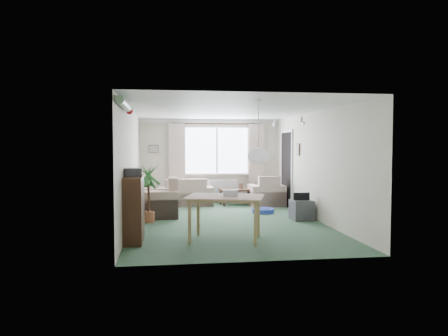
{
  "coord_description": "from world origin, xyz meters",
  "views": [
    {
      "loc": [
        -1.34,
        -9.25,
        1.66
      ],
      "look_at": [
        0.0,
        0.3,
        1.15
      ],
      "focal_mm": 35.0,
      "sensor_mm": 36.0,
      "label": 1
    }
  ],
  "objects": [
    {
      "name": "bauble_cluster_b",
      "position": [
        1.6,
        -0.3,
        2.22
      ],
      "size": [
        0.2,
        0.2,
        0.2
      ],
      "primitive_type": "sphere",
      "color": "silver"
    },
    {
      "name": "wall_picture_right",
      "position": [
        1.98,
        1.2,
        1.55
      ],
      "size": [
        0.03,
        0.24,
        0.3
      ],
      "primitive_type": "cube",
      "color": "brown"
    },
    {
      "name": "sofa",
      "position": [
        -0.73,
        2.75,
        0.37
      ],
      "size": [
        1.52,
        0.85,
        0.75
      ],
      "primitive_type": "cube",
      "rotation": [
        0.0,
        0.0,
        3.1
      ],
      "color": "#C8AD97",
      "rests_on": "ground"
    },
    {
      "name": "doorway",
      "position": [
        1.99,
        2.2,
        1.0
      ],
      "size": [
        0.03,
        0.95,
        2.0
      ],
      "primitive_type": "cube",
      "color": "black"
    },
    {
      "name": "curtain_right",
      "position": [
        1.35,
        3.13,
        1.27
      ],
      "size": [
        0.45,
        0.08,
        2.0
      ],
      "primitive_type": "cube",
      "color": "beige"
    },
    {
      "name": "wall_picture_back",
      "position": [
        -1.6,
        3.23,
        1.55
      ],
      "size": [
        0.28,
        0.03,
        0.22
      ],
      "primitive_type": "cube",
      "color": "brown"
    },
    {
      "name": "ground",
      "position": [
        0.0,
        0.0,
        0.0
      ],
      "size": [
        6.5,
        6.5,
        0.0
      ],
      "primitive_type": "plane",
      "color": "#2E4D36"
    },
    {
      "name": "houseplant",
      "position": [
        -1.65,
        0.17,
        0.63
      ],
      "size": [
        0.66,
        0.66,
        1.26
      ],
      "primitive_type": "cylinder",
      "rotation": [
        0.0,
        0.0,
        0.26
      ],
      "color": "#22591E",
      "rests_on": "ground"
    },
    {
      "name": "photo_frame",
      "position": [
        0.81,
        2.63,
        0.52
      ],
      "size": [
        0.12,
        0.06,
        0.16
      ],
      "primitive_type": "cube",
      "rotation": [
        0.0,
        0.0,
        0.37
      ],
      "color": "brown",
      "rests_on": "coffee_table"
    },
    {
      "name": "tinsel_garland",
      "position": [
        -1.92,
        -2.3,
        2.28
      ],
      "size": [
        1.6,
        1.6,
        0.12
      ],
      "primitive_type": "cylinder",
      "color": "#196626"
    },
    {
      "name": "dining_table",
      "position": [
        -0.27,
        -1.8,
        0.38
      ],
      "size": [
        1.38,
        1.11,
        0.75
      ],
      "primitive_type": "cube",
      "rotation": [
        0.0,
        0.0,
        -0.29
      ],
      "color": "#A18D57",
      "rests_on": "ground"
    },
    {
      "name": "curtain_rod",
      "position": [
        0.2,
        3.15,
        2.27
      ],
      "size": [
        2.6,
        0.03,
        0.03
      ],
      "primitive_type": "cube",
      "color": "black"
    },
    {
      "name": "armchair_left",
      "position": [
        -1.5,
        0.9,
        0.45
      ],
      "size": [
        0.99,
        1.04,
        0.91
      ],
      "primitive_type": "cube",
      "rotation": [
        0.0,
        0.0,
        -1.54
      ],
      "color": "beige",
      "rests_on": "ground"
    },
    {
      "name": "radiator",
      "position": [
        0.2,
        3.19,
        0.4
      ],
      "size": [
        1.2,
        0.1,
        0.55
      ],
      "primitive_type": "cube",
      "color": "white"
    },
    {
      "name": "bauble_cluster_a",
      "position": [
        1.3,
        0.9,
        2.22
      ],
      "size": [
        0.2,
        0.2,
        0.2
      ],
      "primitive_type": "sphere",
      "color": "silver"
    },
    {
      "name": "window",
      "position": [
        0.2,
        3.23,
        1.5
      ],
      "size": [
        1.8,
        0.03,
        1.3
      ],
      "primitive_type": "cube",
      "color": "white"
    },
    {
      "name": "pet_bed",
      "position": [
        1.08,
        1.1,
        0.05
      ],
      "size": [
        0.61,
        0.61,
        0.11
      ],
      "primitive_type": "cylinder",
      "rotation": [
        0.0,
        0.0,
        0.14
      ],
      "color": "navy",
      "rests_on": "ground"
    },
    {
      "name": "gift_box",
      "position": [
        -0.18,
        -1.76,
        0.81
      ],
      "size": [
        0.27,
        0.21,
        0.12
      ],
      "primitive_type": "cube",
      "rotation": [
        0.0,
        0.0,
        -0.11
      ],
      "color": "silver",
      "rests_on": "dining_table"
    },
    {
      "name": "hifi_box",
      "position": [
        -1.84,
        -1.62,
        1.19
      ],
      "size": [
        0.3,
        0.36,
        0.14
      ],
      "primitive_type": "cube",
      "rotation": [
        0.0,
        0.0,
        0.05
      ],
      "color": "#333338",
      "rests_on": "bookshelf"
    },
    {
      "name": "tv_cube",
      "position": [
        1.7,
        0.03,
        0.22
      ],
      "size": [
        0.45,
        0.5,
        0.44
      ],
      "primitive_type": "cube",
      "rotation": [
        0.0,
        0.0,
        0.03
      ],
      "color": "#404046",
      "rests_on": "ground"
    },
    {
      "name": "bookshelf",
      "position": [
        -1.84,
        -1.67,
        0.56
      ],
      "size": [
        0.32,
        0.92,
        1.12
      ],
      "primitive_type": "cube",
      "rotation": [
        0.0,
        0.0,
        -0.01
      ],
      "color": "black",
      "rests_on": "ground"
    },
    {
      "name": "curtain_left",
      "position": [
        -0.95,
        3.13,
        1.27
      ],
      "size": [
        0.45,
        0.08,
        2.0
      ],
      "primitive_type": "cube",
      "color": "beige"
    },
    {
      "name": "pendant_lamp",
      "position": [
        0.2,
        -2.3,
        1.48
      ],
      "size": [
        0.36,
        0.36,
        0.36
      ],
      "primitive_type": "sphere",
      "color": "white"
    },
    {
      "name": "coffee_table",
      "position": [
        0.72,
        2.64,
        0.22
      ],
      "size": [
        1.03,
        0.63,
        0.44
      ],
      "primitive_type": "cube",
      "rotation": [
        0.0,
        0.0,
        0.08
      ],
      "color": "black",
      "rests_on": "ground"
    },
    {
      "name": "armchair_corner",
      "position": [
        1.48,
        2.4,
        0.41
      ],
      "size": [
        0.94,
        0.89,
        0.83
      ],
      "primitive_type": "cube",
      "rotation": [
        0.0,
        0.0,
        3.12
      ],
      "color": "beige",
      "rests_on": "ground"
    }
  ]
}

